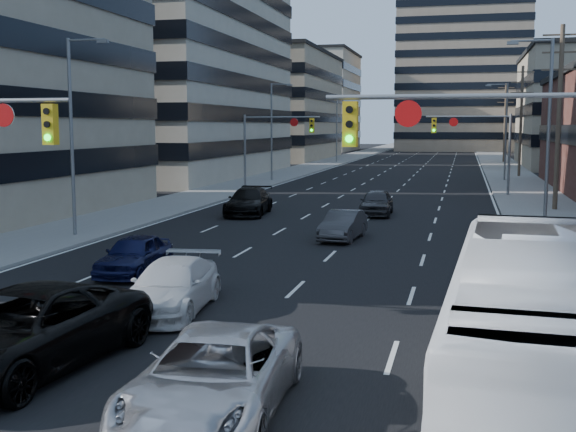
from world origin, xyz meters
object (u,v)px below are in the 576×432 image
(transit_bus, at_px, (532,332))
(white_van, at_px, (172,287))
(black_pickup, at_px, (25,330))
(sedan_blue, at_px, (134,255))
(silver_suv, at_px, (213,376))

(transit_bus, bearing_deg, white_van, 151.71)
(transit_bus, bearing_deg, black_pickup, -178.23)
(transit_bus, height_order, sedan_blue, transit_bus)
(transit_bus, bearing_deg, silver_suv, -164.61)
(black_pickup, relative_size, transit_bus, 0.55)
(black_pickup, xyz_separation_m, sedan_blue, (-2.15, 9.62, -0.17))
(white_van, bearing_deg, black_pickup, -107.06)
(white_van, distance_m, silver_suv, 7.53)
(black_pickup, height_order, white_van, black_pickup)
(black_pickup, height_order, transit_bus, transit_bus)
(black_pickup, bearing_deg, transit_bus, 5.58)
(black_pickup, distance_m, transit_bus, 10.08)
(black_pickup, bearing_deg, sedan_blue, 109.30)
(black_pickup, height_order, silver_suv, black_pickup)
(transit_bus, distance_m, sedan_blue, 15.69)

